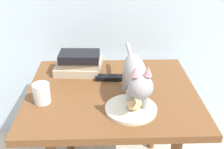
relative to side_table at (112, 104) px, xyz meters
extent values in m
cube|color=brown|center=(0.00, 0.00, 0.06)|extent=(0.75, 0.65, 0.03)
cylinder|color=brown|center=(-0.25, 0.25, -0.22)|extent=(0.04, 0.04, 0.52)
cylinder|color=brown|center=(0.25, 0.25, -0.22)|extent=(0.04, 0.04, 0.52)
cylinder|color=silver|center=(0.07, -0.16, 0.08)|extent=(0.21, 0.21, 0.01)
ellipsoid|color=#E0BC7A|center=(0.08, -0.16, 0.11)|extent=(0.09, 0.10, 0.05)
cylinder|color=#99999E|center=(0.12, -0.16, 0.12)|extent=(0.02, 0.02, 0.10)
cylinder|color=#99999E|center=(0.06, -0.17, 0.12)|extent=(0.02, 0.02, 0.10)
cylinder|color=#99999E|center=(0.12, 0.00, 0.12)|extent=(0.02, 0.02, 0.10)
cylinder|color=#99999E|center=(0.06, -0.01, 0.12)|extent=(0.02, 0.02, 0.10)
ellipsoid|color=#99999E|center=(0.09, -0.08, 0.21)|extent=(0.10, 0.26, 0.11)
sphere|color=#99999E|center=(0.09, -0.23, 0.22)|extent=(0.09, 0.09, 0.09)
cone|color=tan|center=(0.12, -0.23, 0.28)|extent=(0.03, 0.03, 0.03)
cone|color=tan|center=(0.07, -0.23, 0.28)|extent=(0.03, 0.03, 0.03)
cylinder|color=#99999E|center=(0.08, 0.12, 0.22)|extent=(0.02, 0.16, 0.02)
cube|color=#BCB299|center=(-0.17, 0.17, 0.09)|extent=(0.23, 0.14, 0.04)
cube|color=#BCB299|center=(-0.15, 0.18, 0.13)|extent=(0.23, 0.15, 0.03)
cube|color=black|center=(-0.15, 0.17, 0.17)|extent=(0.20, 0.13, 0.04)
cylinder|color=silver|center=(-0.29, -0.09, 0.12)|extent=(0.07, 0.07, 0.08)
cylinder|color=silver|center=(-0.29, -0.09, 0.10)|extent=(0.06, 0.06, 0.04)
cube|color=black|center=(0.00, 0.10, 0.08)|extent=(0.15, 0.05, 0.02)
camera|label=1|loc=(-0.04, -1.08, 0.71)|focal=44.90mm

